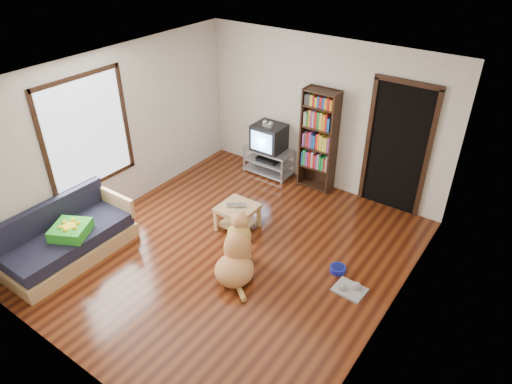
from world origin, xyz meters
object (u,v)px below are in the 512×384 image
Objects in this scene: dog_bowl at (338,269)px; coffee_table at (238,213)px; laptop at (236,207)px; dog at (237,254)px; tv_stand at (269,160)px; sofa at (69,241)px; green_cushion at (71,230)px; grey_rag at (350,290)px; crt_tv at (270,137)px; bookshelf at (319,135)px.

coffee_table is (-1.73, 0.01, 0.24)m from dog_bowl.
laptop is 0.31× the size of dog.
sofa is at bearing -105.02° from tv_stand.
green_cushion is 1.58× the size of laptop.
dog_bowl is 0.39m from grey_rag.
laptop is 0.53× the size of coffee_table.
crt_tv is (-0.58, 1.78, 0.33)m from laptop.
grey_rag is at bearing -39.81° from dog_bowl.
sofa is (-1.92, -3.72, -0.74)m from bookshelf.
laptop reaches higher than dog_bowl.
laptop is 0.16× the size of bookshelf.
crt_tv is (0.85, 3.65, 0.25)m from green_cushion.
laptop is 0.16× the size of sofa.
green_cushion is 3.76m from crt_tv.
grey_rag is 3.29m from tv_stand.
bookshelf is 3.27× the size of coffee_table.
grey_rag is 0.22× the size of bookshelf.
sofa is (-0.12, -0.00, -0.24)m from green_cushion.
coffee_table is at bearing 56.47° from laptop.
dog_bowl is 0.40× the size of coffee_table.
grey_rag is at bearing 24.65° from sofa.
coffee_table is at bearing -101.43° from bookshelf.
bookshelf reaches higher than grey_rag.
coffee_table is at bearing 172.77° from grey_rag.
dog is (-1.42, -0.56, 0.30)m from grey_rag.
dog_bowl is 0.23× the size of dog.
green_cushion is at bearing -160.92° from laptop.
bookshelf is (0.37, 1.85, 0.59)m from laptop.
crt_tv is 2.86m from dog.
tv_stand is 0.50× the size of bookshelf.
sofa is at bearing -150.02° from dog_bowl.
green_cushion is 0.26× the size of bookshelf.
grey_rag is 3.96m from sofa.
grey_rag is 0.42× the size of dog.
sofa is (-0.97, -3.63, -0.01)m from tv_stand.
grey_rag is at bearing -37.47° from crt_tv.
bookshelf reaches higher than sofa.
sofa reaches higher than green_cushion.
tv_stand is 0.95× the size of dog.
coffee_table is at bearing 25.43° from green_cushion.
coffee_table is 1.02m from dog.
sofa reaches higher than laptop.
bookshelf is at bearing 5.63° from tv_stand.
green_cushion is 3.73m from tv_stand.
green_cushion reaches higher than grey_rag.
grey_rag is (2.03, -0.23, -0.40)m from laptop.
laptop is at bearing 127.77° from dog.
dog is at bearing -53.26° from coffee_table.
dog_bowl is (1.73, 0.02, -0.37)m from laptop.
dog_bowl is at bearing -32.80° from laptop.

